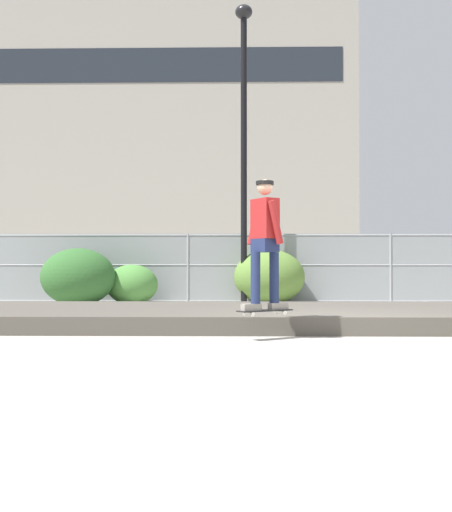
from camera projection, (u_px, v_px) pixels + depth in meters
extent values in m
plane|color=#9E998E|center=(338.00, 339.00, 8.56)|extent=(120.00, 120.00, 0.00)
cube|color=#4C473F|center=(317.00, 316.00, 10.85)|extent=(16.21, 3.96, 0.27)
cube|color=black|center=(265.00, 311.00, 8.50)|extent=(0.78, 0.60, 0.02)
cylinder|color=silver|center=(277.00, 312.00, 8.71)|extent=(0.06, 0.05, 0.05)
cylinder|color=silver|center=(285.00, 313.00, 8.56)|extent=(0.06, 0.05, 0.05)
cylinder|color=silver|center=(245.00, 313.00, 8.44)|extent=(0.06, 0.05, 0.05)
cylinder|color=silver|center=(253.00, 314.00, 8.29)|extent=(0.06, 0.05, 0.05)
cube|color=#99999E|center=(281.00, 311.00, 8.64)|extent=(0.12, 0.14, 0.01)
cube|color=#99999E|center=(249.00, 312.00, 8.36)|extent=(0.12, 0.14, 0.01)
cube|color=gray|center=(278.00, 306.00, 8.62)|extent=(0.29, 0.24, 0.09)
cube|color=gray|center=(251.00, 307.00, 8.39)|extent=(0.29, 0.24, 0.09)
cylinder|color=#1E284C|center=(274.00, 278.00, 8.59)|extent=(0.13, 0.13, 0.69)
cylinder|color=#1E284C|center=(255.00, 278.00, 8.43)|extent=(0.13, 0.13, 0.69)
cube|color=#1E284C|center=(265.00, 245.00, 8.51)|extent=(0.39, 0.42, 0.18)
cube|color=maroon|center=(265.00, 219.00, 8.52)|extent=(0.39, 0.44, 0.54)
cylinder|color=maroon|center=(255.00, 224.00, 8.73)|extent=(0.24, 0.20, 0.58)
cylinder|color=maroon|center=(276.00, 222.00, 8.31)|extent=(0.24, 0.20, 0.58)
sphere|color=tan|center=(265.00, 187.00, 8.53)|extent=(0.21, 0.21, 0.21)
cylinder|color=black|center=(265.00, 183.00, 8.53)|extent=(0.24, 0.24, 0.05)
cylinder|color=gray|center=(188.00, 268.00, 16.87)|extent=(0.06, 0.06, 1.85)
cylinder|color=gray|center=(391.00, 268.00, 16.77)|extent=(0.06, 0.06, 1.85)
cylinder|color=gray|center=(289.00, 235.00, 16.83)|extent=(16.15, 0.04, 0.04)
cylinder|color=gray|center=(289.00, 265.00, 16.82)|extent=(16.15, 0.04, 0.04)
cylinder|color=gray|center=(289.00, 301.00, 16.80)|extent=(16.15, 0.04, 0.04)
cube|color=gray|center=(289.00, 268.00, 16.82)|extent=(16.15, 0.01, 1.85)
cylinder|color=black|center=(244.00, 161.00, 16.19)|extent=(0.16, 0.16, 7.34)
ellipsoid|color=black|center=(244.00, 12.00, 16.25)|extent=(0.44, 0.44, 0.36)
cube|color=#B7BABF|center=(139.00, 276.00, 19.89)|extent=(4.48, 2.01, 0.70)
cube|color=#23282D|center=(133.00, 255.00, 19.92)|extent=(2.28, 1.71, 0.64)
cylinder|color=black|center=(186.00, 286.00, 20.65)|extent=(0.65, 0.27, 0.64)
cylinder|color=black|center=(178.00, 288.00, 18.94)|extent=(0.65, 0.27, 0.64)
cylinder|color=black|center=(104.00, 286.00, 20.83)|extent=(0.65, 0.27, 0.64)
cylinder|color=black|center=(89.00, 288.00, 19.13)|extent=(0.65, 0.27, 0.64)
cube|color=gray|center=(169.00, 130.00, 53.40)|extent=(29.08, 15.75, 24.95)
cube|color=#1E232B|center=(157.00, 65.00, 45.56)|extent=(26.75, 0.04, 2.50)
ellipsoid|color=#2D5B28|center=(78.00, 277.00, 15.73)|extent=(1.86, 1.52, 1.43)
ellipsoid|color=#477F38|center=(132.00, 285.00, 16.18)|extent=(1.33, 1.09, 1.03)
ellipsoid|color=#567A33|center=(269.00, 277.00, 16.35)|extent=(1.83, 1.50, 1.42)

